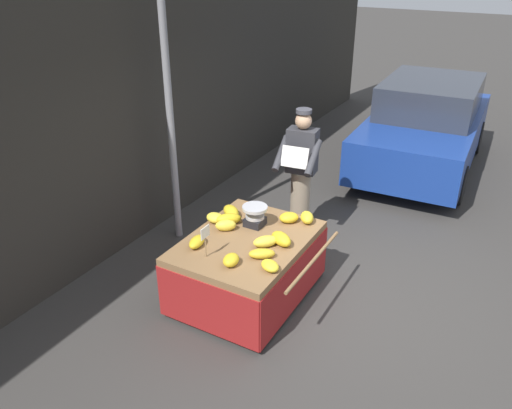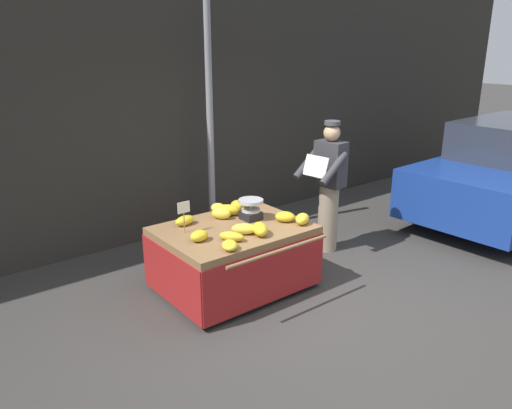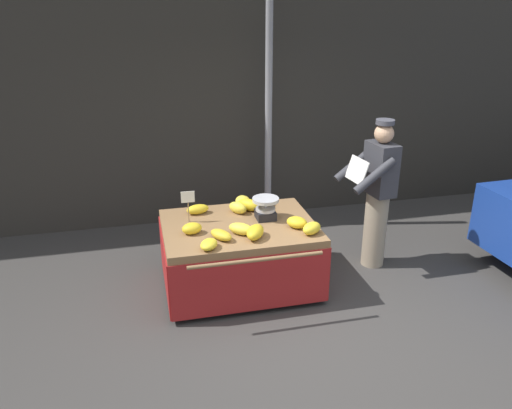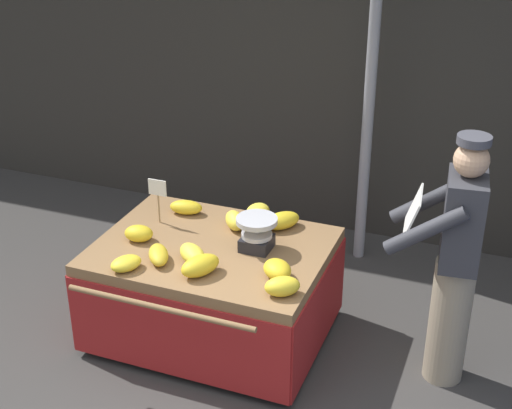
% 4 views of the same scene
% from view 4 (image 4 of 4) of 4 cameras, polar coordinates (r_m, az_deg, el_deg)
% --- Properties ---
extents(back_wall, '(16.00, 0.24, 4.10)m').
position_cam_4_polar(back_wall, '(6.29, 8.47, 15.28)').
color(back_wall, '#2D2B26').
rests_on(back_wall, ground).
extents(street_pole, '(0.09, 0.09, 3.35)m').
position_cam_4_polar(street_pole, '(5.81, 8.94, 10.57)').
color(street_pole, gray).
rests_on(street_pole, ground).
extents(banana_cart, '(1.59, 1.39, 0.73)m').
position_cam_4_polar(banana_cart, '(5.16, -3.40, -5.12)').
color(banana_cart, olive).
rests_on(banana_cart, ground).
extents(weighing_scale, '(0.28, 0.28, 0.23)m').
position_cam_4_polar(weighing_scale, '(4.96, 0.06, -2.25)').
color(weighing_scale, black).
rests_on(weighing_scale, banana_cart).
extents(price_sign, '(0.14, 0.01, 0.34)m').
position_cam_4_polar(price_sign, '(5.30, -7.62, 0.99)').
color(price_sign, '#997A51').
rests_on(price_sign, banana_cart).
extents(banana_bunch_0, '(0.27, 0.27, 0.11)m').
position_cam_4_polar(banana_bunch_0, '(4.68, 1.66, -5.05)').
color(banana_bunch_0, gold).
rests_on(banana_bunch_0, banana_cart).
extents(banana_bunch_1, '(0.23, 0.26, 0.09)m').
position_cam_4_polar(banana_bunch_1, '(4.84, -10.02, -4.51)').
color(banana_bunch_1, yellow).
rests_on(banana_bunch_1, banana_cart).
extents(banana_bunch_2, '(0.22, 0.18, 0.11)m').
position_cam_4_polar(banana_bunch_2, '(5.16, -9.06, -2.22)').
color(banana_bunch_2, gold).
rests_on(banana_bunch_2, banana_cart).
extents(banana_bunch_3, '(0.27, 0.32, 0.13)m').
position_cam_4_polar(banana_bunch_3, '(4.72, -4.34, -4.73)').
color(banana_bunch_3, gold).
rests_on(banana_bunch_3, banana_cart).
extents(banana_bunch_4, '(0.29, 0.30, 0.13)m').
position_cam_4_polar(banana_bunch_4, '(5.25, -0.10, -1.24)').
color(banana_bunch_4, gold).
rests_on(banana_bunch_4, banana_cart).
extents(banana_bunch_5, '(0.29, 0.31, 0.12)m').
position_cam_4_polar(banana_bunch_5, '(5.26, 2.02, -1.25)').
color(banana_bunch_5, gold).
rests_on(banana_bunch_5, banana_cart).
extents(banana_bunch_6, '(0.18, 0.22, 0.11)m').
position_cam_4_polar(banana_bunch_6, '(5.39, 0.14, -0.56)').
color(banana_bunch_6, yellow).
rests_on(banana_bunch_6, banana_cart).
extents(banana_bunch_7, '(0.27, 0.18, 0.10)m').
position_cam_4_polar(banana_bunch_7, '(5.49, -5.43, -0.21)').
color(banana_bunch_7, gold).
rests_on(banana_bunch_7, banana_cart).
extents(banana_bunch_8, '(0.23, 0.25, 0.12)m').
position_cam_4_polar(banana_bunch_8, '(5.26, -1.66, -1.24)').
color(banana_bunch_8, yellow).
rests_on(banana_bunch_8, banana_cart).
extents(banana_bunch_9, '(0.29, 0.28, 0.11)m').
position_cam_4_polar(banana_bunch_9, '(4.86, -4.93, -3.86)').
color(banana_bunch_9, yellow).
rests_on(banana_bunch_9, banana_cart).
extents(banana_bunch_10, '(0.25, 0.29, 0.10)m').
position_cam_4_polar(banana_bunch_10, '(4.90, -7.56, -3.87)').
color(banana_bunch_10, gold).
rests_on(banana_bunch_10, banana_cart).
extents(banana_bunch_11, '(0.26, 0.24, 0.12)m').
position_cam_4_polar(banana_bunch_11, '(4.51, 2.05, -6.35)').
color(banana_bunch_11, yellow).
rests_on(banana_bunch_11, banana_cart).
extents(vendor_person, '(0.62, 0.56, 1.71)m').
position_cam_4_polar(vendor_person, '(4.74, 15.10, -4.35)').
color(vendor_person, gray).
rests_on(vendor_person, ground).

